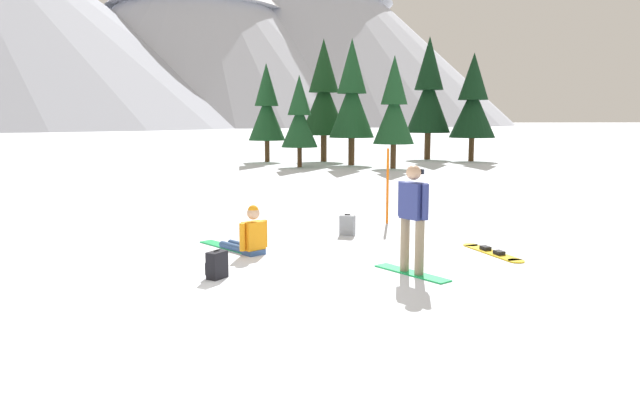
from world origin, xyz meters
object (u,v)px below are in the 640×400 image
(pine_tree_young, at_px, (352,97))
(pine_tree_broad, at_px, (324,95))
(backpack_grey, at_px, (348,225))
(pine_tree_twin, at_px, (394,107))
(pine_tree_short, at_px, (429,93))
(trail_marker_pole, at_px, (388,186))
(pine_tree_tall, at_px, (267,108))
(pine_tree_leaning, at_px, (473,102))
(pine_tree_slender, at_px, (299,117))
(snowboarder_midground, at_px, (248,236))
(backpack_black, at_px, (217,265))
(loose_snowboard_far_spare, at_px, (492,252))
(snowboarder_foreground, at_px, (413,216))

(pine_tree_young, bearing_deg, pine_tree_broad, 111.41)
(backpack_grey, xyz_separation_m, pine_tree_twin, (5.52, 17.25, 2.92))
(pine_tree_short, height_order, pine_tree_broad, pine_tree_short)
(backpack_grey, xyz_separation_m, trail_marker_pole, (1.22, 1.32, 0.70))
(pine_tree_tall, distance_m, pine_tree_broad, 3.48)
(pine_tree_tall, relative_size, pine_tree_young, 0.84)
(pine_tree_tall, distance_m, pine_tree_leaning, 12.34)
(pine_tree_leaning, height_order, pine_tree_slender, pine_tree_leaning)
(snowboarder_midground, relative_size, pine_tree_slender, 0.34)
(backpack_black, bearing_deg, pine_tree_short, 65.78)
(pine_tree_young, bearing_deg, pine_tree_slender, -159.25)
(loose_snowboard_far_spare, xyz_separation_m, backpack_grey, (-2.41, 2.14, 0.19))
(snowboarder_foreground, relative_size, pine_tree_broad, 0.25)
(pine_tree_twin, bearing_deg, pine_tree_broad, 117.53)
(loose_snowboard_far_spare, distance_m, pine_tree_short, 27.17)
(pine_tree_leaning, bearing_deg, backpack_black, -119.67)
(backpack_grey, relative_size, trail_marker_pole, 0.26)
(pine_tree_short, height_order, pine_tree_slender, pine_tree_short)
(backpack_black, bearing_deg, snowboarder_foreground, -2.59)
(backpack_black, bearing_deg, pine_tree_slender, 80.89)
(pine_tree_twin, relative_size, pine_tree_broad, 0.80)
(pine_tree_twin, distance_m, pine_tree_slender, 4.96)
(backpack_black, xyz_separation_m, pine_tree_leaning, (14.28, 25.08, 3.31))
(pine_tree_leaning, distance_m, pine_tree_young, 8.02)
(snowboarder_midground, relative_size, pine_tree_tall, 0.28)
(backpack_black, height_order, pine_tree_tall, pine_tree_tall)
(backpack_black, bearing_deg, trail_marker_pole, 49.24)
(trail_marker_pole, bearing_deg, loose_snowboard_far_spare, -71.01)
(loose_snowboard_far_spare, height_order, pine_tree_tall, pine_tree_tall)
(pine_tree_short, relative_size, pine_tree_broad, 1.06)
(trail_marker_pole, relative_size, pine_tree_twin, 0.32)
(snowboarder_foreground, height_order, trail_marker_pole, trail_marker_pole)
(snowboarder_midground, bearing_deg, trail_marker_pole, 39.50)
(trail_marker_pole, bearing_deg, pine_tree_leaning, 63.24)
(loose_snowboard_far_spare, xyz_separation_m, pine_tree_leaning, (9.15, 23.96, 3.50))
(snowboarder_midground, bearing_deg, backpack_grey, 34.28)
(snowboarder_foreground, distance_m, trail_marker_pole, 4.78)
(backpack_grey, bearing_deg, pine_tree_short, 68.35)
(trail_marker_pole, relative_size, pine_tree_slender, 0.38)
(trail_marker_pole, relative_size, pine_tree_broad, 0.25)
(pine_tree_slender, height_order, pine_tree_young, pine_tree_young)
(trail_marker_pole, height_order, pine_tree_slender, pine_tree_slender)
(snowboarder_midground, xyz_separation_m, pine_tree_tall, (1.47, 24.43, 2.84))
(pine_tree_tall, relative_size, pine_tree_leaning, 0.90)
(backpack_black, bearing_deg, backpack_grey, 50.09)
(backpack_grey, bearing_deg, trail_marker_pole, 47.23)
(loose_snowboard_far_spare, height_order, backpack_grey, backpack_grey)
(pine_tree_short, bearing_deg, pine_tree_leaning, -42.57)
(pine_tree_short, bearing_deg, backpack_grey, -111.65)
(snowboarder_foreground, height_order, pine_tree_broad, pine_tree_broad)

